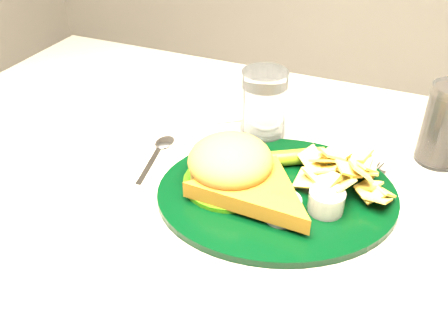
# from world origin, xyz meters

# --- Properties ---
(table) EXTENTS (1.20, 0.80, 0.75)m
(table) POSITION_xyz_m (0.00, 0.00, 0.38)
(table) COLOR gray
(table) RESTS_ON ground
(dinner_plate) EXTENTS (0.42, 0.39, 0.08)m
(dinner_plate) POSITION_xyz_m (0.08, -0.02, 0.79)
(dinner_plate) COLOR black
(dinner_plate) RESTS_ON table
(water_glass) EXTENTS (0.10, 0.10, 0.12)m
(water_glass) POSITION_xyz_m (0.00, 0.13, 0.81)
(water_glass) COLOR white
(water_glass) RESTS_ON table
(cola_glass) EXTENTS (0.07, 0.07, 0.13)m
(cola_glass) POSITION_xyz_m (0.28, 0.17, 0.81)
(cola_glass) COLOR black
(cola_glass) RESTS_ON table
(fork_napkin) EXTENTS (0.15, 0.17, 0.01)m
(fork_napkin) POSITION_xyz_m (0.19, 0.02, 0.76)
(fork_napkin) COLOR white
(fork_napkin) RESTS_ON table
(spoon) EXTENTS (0.06, 0.14, 0.01)m
(spoon) POSITION_xyz_m (-0.13, -0.03, 0.75)
(spoon) COLOR white
(spoon) RESTS_ON table
(wrapped_straw) EXTENTS (0.23, 0.19, 0.01)m
(wrapped_straw) POSITION_xyz_m (-0.08, 0.14, 0.75)
(wrapped_straw) COLOR white
(wrapped_straw) RESTS_ON table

